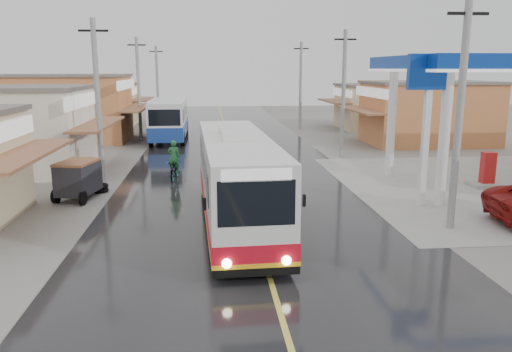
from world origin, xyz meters
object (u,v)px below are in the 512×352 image
object	(u,v)px
second_bus	(170,119)
tyre_stack	(100,188)
tricycle_near	(78,178)
cyclist	(175,167)
coach_bus	(236,179)

from	to	relation	value
second_bus	tyre_stack	world-z (taller)	second_bus
tricycle_near	tyre_stack	bearing A→B (deg)	75.08
second_bus	tyre_stack	xyz separation A→B (m)	(-1.98, -17.22, -1.51)
tricycle_near	tyre_stack	size ratio (longest dim) A/B	3.24
cyclist	tricycle_near	distance (m)	5.28
coach_bus	tyre_stack	bearing A→B (deg)	136.26
coach_bus	cyclist	world-z (taller)	coach_bus
coach_bus	tyre_stack	distance (m)	8.21
coach_bus	cyclist	xyz separation A→B (m)	(-2.74, 7.57, -1.01)
cyclist	coach_bus	bearing A→B (deg)	-64.01
cyclist	tyre_stack	size ratio (longest dim) A/B	2.73
coach_bus	cyclist	bearing A→B (deg)	107.67
tricycle_near	second_bus	bearing A→B (deg)	94.21
tyre_stack	tricycle_near	bearing A→B (deg)	-117.23
second_bus	tyre_stack	distance (m)	17.40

